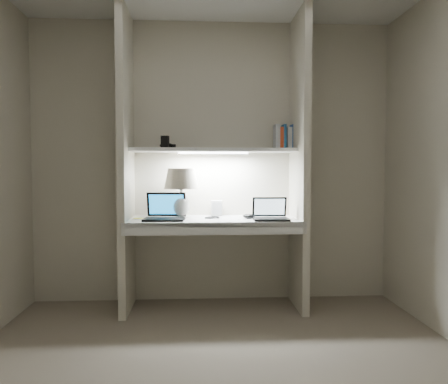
{
  "coord_description": "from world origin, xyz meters",
  "views": [
    {
      "loc": [
        -0.14,
        -2.45,
        1.19
      ],
      "look_at": [
        0.08,
        1.05,
        1.0
      ],
      "focal_mm": 35.0,
      "sensor_mm": 36.0,
      "label": 1
    }
  ],
  "objects": [
    {
      "name": "speaker",
      "position": [
        0.04,
        1.44,
        0.84
      ],
      "size": [
        0.1,
        0.08,
        0.14
      ],
      "primitive_type": "cube",
      "rotation": [
        0.0,
        0.0,
        -0.09
      ],
      "color": "silver",
      "rests_on": "desk"
    },
    {
      "name": "shelf_gadget",
      "position": [
        -0.41,
        1.37,
        1.39
      ],
      "size": [
        0.14,
        0.11,
        0.05
      ],
      "primitive_type": "ellipsoid",
      "rotation": [
        0.0,
        0.0,
        -0.24
      ],
      "color": "black",
      "rests_on": "shelf"
    },
    {
      "name": "floor",
      "position": [
        0.0,
        0.0,
        0.0
      ],
      "size": [
        3.2,
        3.0,
        0.01
      ],
      "primitive_type": "cube",
      "color": "gray",
      "rests_on": "ground"
    },
    {
      "name": "mouse",
      "position": [
        0.3,
        1.2,
        0.79
      ],
      "size": [
        0.13,
        0.11,
        0.04
      ],
      "primitive_type": "ellipsoid",
      "rotation": [
        0.0,
        0.0,
        -0.42
      ],
      "color": "black",
      "rests_on": "desk"
    },
    {
      "name": "laptop_netbook",
      "position": [
        0.47,
        1.11,
        0.81
      ],
      "size": [
        0.3,
        0.26,
        0.18
      ],
      "rotation": [
        0.0,
        0.0,
        -0.04
      ],
      "color": "black",
      "rests_on": "desk"
    },
    {
      "name": "sticky_note",
      "position": [
        -0.64,
        1.27,
        0.77
      ],
      "size": [
        0.09,
        0.09,
        0.0
      ],
      "primitive_type": "cube",
      "rotation": [
        0.0,
        0.0,
        -0.22
      ],
      "color": "#F6FF35",
      "rests_on": "desk"
    },
    {
      "name": "table_lamp",
      "position": [
        -0.28,
        1.27,
        1.06
      ],
      "size": [
        0.29,
        0.29,
        0.42
      ],
      "color": "white",
      "rests_on": "desk"
    },
    {
      "name": "book_row",
      "position": [
        0.65,
        1.41,
        1.47
      ],
      "size": [
        0.2,
        0.14,
        0.22
      ],
      "color": "beige",
      "rests_on": "shelf"
    },
    {
      "name": "strip_light",
      "position": [
        0.0,
        1.32,
        1.33
      ],
      "size": [
        0.6,
        0.04,
        0.02
      ],
      "primitive_type": "cube",
      "color": "white",
      "rests_on": "shelf"
    },
    {
      "name": "shelf",
      "position": [
        0.0,
        1.32,
        1.35
      ],
      "size": [
        1.4,
        0.36,
        0.03
      ],
      "primitive_type": "cube",
      "color": "silver",
      "rests_on": "back_wall"
    },
    {
      "name": "back_wall",
      "position": [
        0.0,
        1.5,
        1.25
      ],
      "size": [
        3.2,
        0.01,
        2.5
      ],
      "primitive_type": "cube",
      "color": "beige",
      "rests_on": "floor"
    },
    {
      "name": "desk_apron",
      "position": [
        0.0,
        0.96,
        0.72
      ],
      "size": [
        1.46,
        0.03,
        0.1
      ],
      "primitive_type": "cube",
      "color": "silver",
      "rests_on": "desk"
    },
    {
      "name": "alcove_panel_right",
      "position": [
        0.73,
        1.23,
        1.25
      ],
      "size": [
        0.06,
        0.55,
        2.5
      ],
      "primitive_type": "cube",
      "color": "beige",
      "rests_on": "floor"
    },
    {
      "name": "desk",
      "position": [
        0.0,
        1.23,
        0.75
      ],
      "size": [
        1.4,
        0.55,
        0.04
      ],
      "primitive_type": "cube",
      "color": "white",
      "rests_on": "alcove_panel_left"
    },
    {
      "name": "shelf_box",
      "position": [
        -0.41,
        1.33,
        1.42
      ],
      "size": [
        0.07,
        0.06,
        0.11
      ],
      "primitive_type": "cube",
      "rotation": [
        0.0,
        0.0,
        -0.25
      ],
      "color": "black",
      "rests_on": "shelf"
    },
    {
      "name": "cable_coil",
      "position": [
        -0.0,
        1.25,
        0.78
      ],
      "size": [
        0.11,
        0.11,
        0.01
      ],
      "primitive_type": "torus",
      "rotation": [
        0.0,
        0.0,
        -0.03
      ],
      "color": "black",
      "rests_on": "desk"
    },
    {
      "name": "alcove_panel_left",
      "position": [
        -0.73,
        1.23,
        1.25
      ],
      "size": [
        0.06,
        0.55,
        2.5
      ],
      "primitive_type": "cube",
      "color": "beige",
      "rests_on": "floor"
    },
    {
      "name": "laptop_main",
      "position": [
        -0.4,
        1.16,
        0.82
      ],
      "size": [
        0.35,
        0.3,
        0.22
      ],
      "rotation": [
        0.0,
        0.0,
        -0.07
      ],
      "color": "black",
      "rests_on": "desk"
    }
  ]
}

